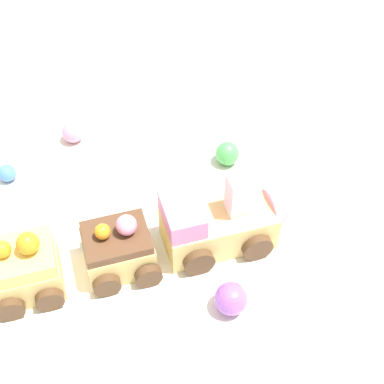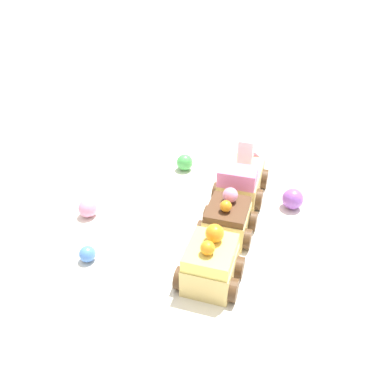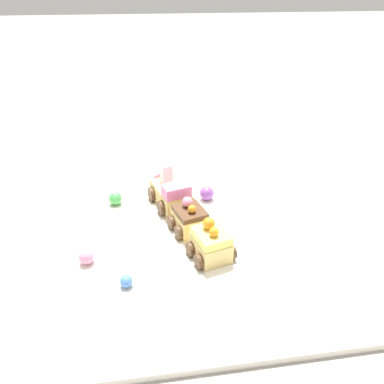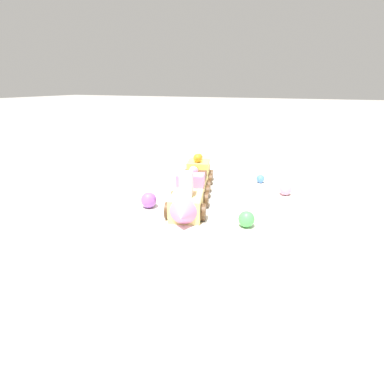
{
  "view_description": "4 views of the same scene",
  "coord_description": "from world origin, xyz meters",
  "px_view_note": "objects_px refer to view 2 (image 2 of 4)",
  "views": [
    {
      "loc": [
        0.04,
        -0.33,
        0.44
      ],
      "look_at": [
        0.04,
        0.03,
        0.07
      ],
      "focal_mm": 50.0,
      "sensor_mm": 36.0,
      "label": 1
    },
    {
      "loc": [
        -0.38,
        -0.19,
        0.33
      ],
      "look_at": [
        -0.04,
        0.03,
        0.07
      ],
      "focal_mm": 35.0,
      "sensor_mm": 36.0,
      "label": 2
    },
    {
      "loc": [
        -0.6,
        0.06,
        0.43
      ],
      "look_at": [
        -0.0,
        -0.03,
        0.08
      ],
      "focal_mm": 35.0,
      "sensor_mm": 36.0,
      "label": 3
    },
    {
      "loc": [
        0.54,
        0.22,
        0.24
      ],
      "look_at": [
        0.0,
        -0.01,
        0.03
      ],
      "focal_mm": 28.0,
      "sensor_mm": 36.0,
      "label": 4
    }
  ],
  "objects_px": {
    "gumball_pink": "(88,208)",
    "gumball_green": "(185,162)",
    "gumball_purple": "(293,199)",
    "gumball_blue": "(87,254)",
    "cake_train_locomotive": "(243,176)",
    "cake_car_lemon": "(211,264)",
    "cake_car_chocolate": "(227,220)"
  },
  "relations": [
    {
      "from": "cake_train_locomotive",
      "to": "gumball_pink",
      "type": "xyz_separation_m",
      "value": [
        -0.18,
        0.15,
        -0.01
      ]
    },
    {
      "from": "gumball_blue",
      "to": "gumball_pink",
      "type": "height_order",
      "value": "gumball_pink"
    },
    {
      "from": "gumball_purple",
      "to": "cake_car_lemon",
      "type": "bearing_deg",
      "value": 171.62
    },
    {
      "from": "gumball_pink",
      "to": "cake_train_locomotive",
      "type": "bearing_deg",
      "value": -41.13
    },
    {
      "from": "cake_train_locomotive",
      "to": "cake_car_chocolate",
      "type": "distance_m",
      "value": 0.11
    },
    {
      "from": "gumball_purple",
      "to": "gumball_green",
      "type": "xyz_separation_m",
      "value": [
        0.01,
        0.19,
        -0.0
      ]
    },
    {
      "from": "cake_car_chocolate",
      "to": "cake_car_lemon",
      "type": "distance_m",
      "value": 0.09
    },
    {
      "from": "cake_train_locomotive",
      "to": "cake_car_chocolate",
      "type": "relative_size",
      "value": 1.76
    },
    {
      "from": "gumball_pink",
      "to": "gumball_green",
      "type": "bearing_deg",
      "value": -12.85
    },
    {
      "from": "cake_train_locomotive",
      "to": "gumball_purple",
      "type": "relative_size",
      "value": 4.76
    },
    {
      "from": "cake_car_lemon",
      "to": "gumball_green",
      "type": "bearing_deg",
      "value": 24.17
    },
    {
      "from": "cake_car_lemon",
      "to": "gumball_purple",
      "type": "height_order",
      "value": "cake_car_lemon"
    },
    {
      "from": "gumball_purple",
      "to": "gumball_blue",
      "type": "xyz_separation_m",
      "value": [
        -0.24,
        0.17,
        -0.01
      ]
    },
    {
      "from": "cake_car_chocolate",
      "to": "gumball_blue",
      "type": "height_order",
      "value": "cake_car_chocolate"
    },
    {
      "from": "gumball_purple",
      "to": "gumball_blue",
      "type": "relative_size",
      "value": 1.52
    },
    {
      "from": "cake_train_locomotive",
      "to": "gumball_blue",
      "type": "relative_size",
      "value": 7.24
    },
    {
      "from": "cake_car_lemon",
      "to": "gumball_green",
      "type": "xyz_separation_m",
      "value": [
        0.2,
        0.17,
        -0.01
      ]
    },
    {
      "from": "cake_car_chocolate",
      "to": "cake_car_lemon",
      "type": "xyz_separation_m",
      "value": [
        -0.08,
        -0.02,
        0.0
      ]
    },
    {
      "from": "gumball_green",
      "to": "gumball_blue",
      "type": "bearing_deg",
      "value": -174.54
    },
    {
      "from": "cake_car_chocolate",
      "to": "gumball_pink",
      "type": "relative_size",
      "value": 3.2
    },
    {
      "from": "gumball_blue",
      "to": "cake_car_chocolate",
      "type": "bearing_deg",
      "value": -41.22
    },
    {
      "from": "gumball_green",
      "to": "gumball_blue",
      "type": "height_order",
      "value": "gumball_green"
    },
    {
      "from": "cake_train_locomotive",
      "to": "gumball_green",
      "type": "bearing_deg",
      "value": 70.37
    },
    {
      "from": "cake_train_locomotive",
      "to": "gumball_pink",
      "type": "height_order",
      "value": "cake_train_locomotive"
    },
    {
      "from": "cake_car_lemon",
      "to": "gumball_green",
      "type": "distance_m",
      "value": 0.26
    },
    {
      "from": "gumball_purple",
      "to": "gumball_green",
      "type": "bearing_deg",
      "value": 87.34
    },
    {
      "from": "cake_car_lemon",
      "to": "cake_train_locomotive",
      "type": "bearing_deg",
      "value": 0.0
    },
    {
      "from": "cake_train_locomotive",
      "to": "gumball_blue",
      "type": "height_order",
      "value": "cake_train_locomotive"
    },
    {
      "from": "cake_car_lemon",
      "to": "gumball_green",
      "type": "height_order",
      "value": "cake_car_lemon"
    },
    {
      "from": "cake_car_lemon",
      "to": "gumball_purple",
      "type": "xyz_separation_m",
      "value": [
        0.19,
        -0.03,
        -0.01
      ]
    },
    {
      "from": "cake_train_locomotive",
      "to": "gumball_pink",
      "type": "relative_size",
      "value": 5.62
    },
    {
      "from": "cake_car_chocolate",
      "to": "gumball_pink",
      "type": "distance_m",
      "value": 0.2
    }
  ]
}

